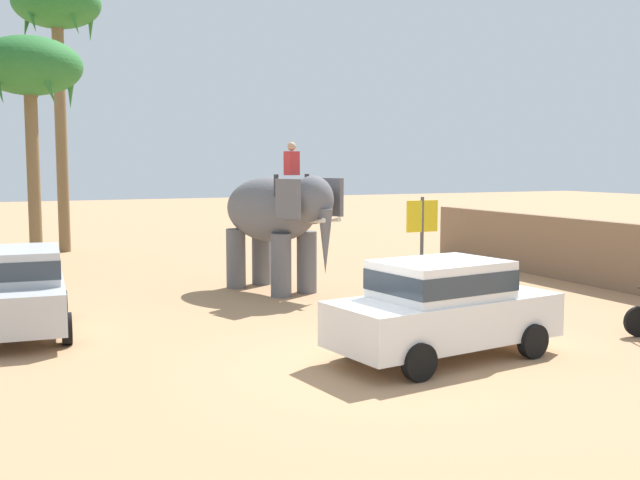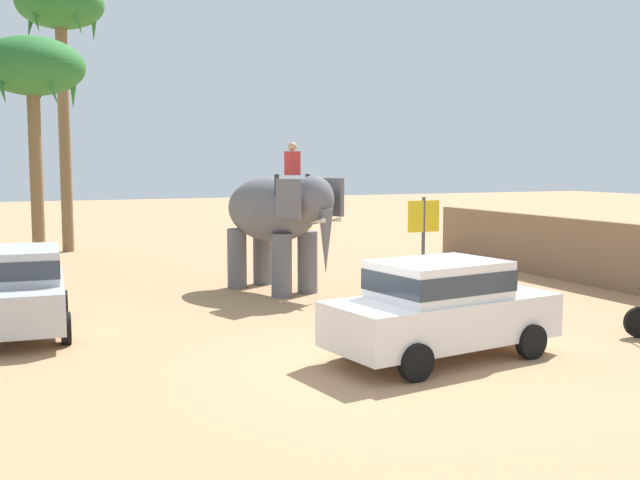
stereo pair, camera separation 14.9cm
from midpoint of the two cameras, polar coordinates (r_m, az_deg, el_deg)
The scene contains 8 objects.
ground_plane at distance 12.58m, azimuth 5.58°, elevation -9.58°, with size 120.00×120.00×0.00m, color tan.
car_sedan_foreground at distance 12.98m, azimuth 9.57°, elevation -4.94°, with size 4.29×2.28×1.70m.
car_parked_far_side at distance 15.79m, azimuth -21.87°, elevation -3.36°, with size 2.12×4.22×1.70m.
elephant_with_mahout at distance 19.41m, azimuth -3.07°, elevation 1.86°, with size 2.62×4.01×3.88m.
palm_tree_behind_elephant at distance 25.17m, azimuth -21.00°, elevation 11.91°, with size 3.20×3.20×7.24m.
palm_tree_left_of_road at distance 30.29m, azimuth -19.11°, elevation 15.98°, with size 3.20×3.20×10.12m.
compound_wall at distance 21.21m, azimuth 22.02°, elevation -1.18°, with size 0.30×16.00×1.80m, color #84664C.
signboard_yellow at distance 21.45m, azimuth 8.13°, elevation 1.38°, with size 1.00×0.10×2.40m.
Camera 2 is at (-6.01, -10.52, 3.35)m, focal length 41.82 mm.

